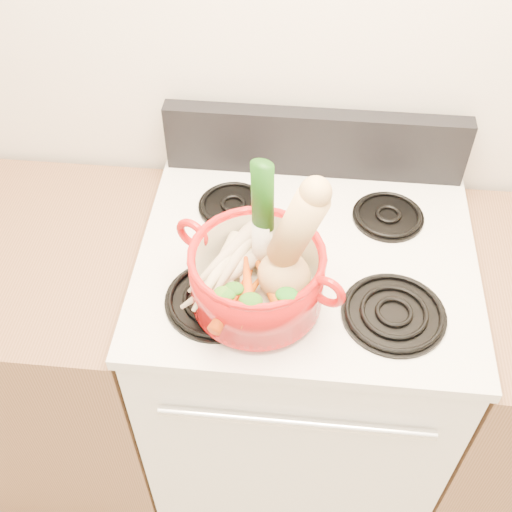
# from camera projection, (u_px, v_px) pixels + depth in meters

# --- Properties ---
(wall_back) EXTENTS (3.50, 0.02, 2.60)m
(wall_back) POSITION_uv_depth(u_px,v_px,m) (323.00, 38.00, 1.46)
(wall_back) COLOR white
(wall_back) RESTS_ON floor
(stove_body) EXTENTS (0.76, 0.65, 0.92)m
(stove_body) POSITION_uv_depth(u_px,v_px,m) (297.00, 369.00, 1.84)
(stove_body) COLOR white
(stove_body) RESTS_ON floor
(cooktop) EXTENTS (0.78, 0.67, 0.03)m
(cooktop) POSITION_uv_depth(u_px,v_px,m) (307.00, 258.00, 1.49)
(cooktop) COLOR silver
(cooktop) RESTS_ON stove_body
(control_backsplash) EXTENTS (0.76, 0.05, 0.18)m
(control_backsplash) POSITION_uv_depth(u_px,v_px,m) (315.00, 143.00, 1.62)
(control_backsplash) COLOR black
(control_backsplash) RESTS_ON cooktop
(oven_handle) EXTENTS (0.60, 0.02, 0.02)m
(oven_handle) POSITION_uv_depth(u_px,v_px,m) (296.00, 423.00, 1.38)
(oven_handle) COLOR silver
(oven_handle) RESTS_ON stove_body
(burner_front_left) EXTENTS (0.22, 0.22, 0.02)m
(burner_front_left) POSITION_uv_depth(u_px,v_px,m) (216.00, 299.00, 1.38)
(burner_front_left) COLOR black
(burner_front_left) RESTS_ON cooktop
(burner_front_right) EXTENTS (0.22, 0.22, 0.02)m
(burner_front_right) POSITION_uv_depth(u_px,v_px,m) (394.00, 313.00, 1.36)
(burner_front_right) COLOR black
(burner_front_right) RESTS_ON cooktop
(burner_back_left) EXTENTS (0.17, 0.17, 0.02)m
(burner_back_left) POSITION_uv_depth(u_px,v_px,m) (233.00, 205.00, 1.58)
(burner_back_left) COLOR black
(burner_back_left) RESTS_ON cooktop
(burner_back_right) EXTENTS (0.17, 0.17, 0.02)m
(burner_back_right) POSITION_uv_depth(u_px,v_px,m) (388.00, 215.00, 1.56)
(burner_back_right) COLOR black
(burner_back_right) RESTS_ON cooktop
(dutch_oven) EXTENTS (0.37, 0.37, 0.14)m
(dutch_oven) POSITION_uv_depth(u_px,v_px,m) (257.00, 277.00, 1.32)
(dutch_oven) COLOR #AC0F0E
(dutch_oven) RESTS_ON burner_front_left
(pot_handle_left) EXTENTS (0.08, 0.05, 0.08)m
(pot_handle_left) POSITION_uv_depth(u_px,v_px,m) (192.00, 234.00, 1.34)
(pot_handle_left) COLOR #AC0F0E
(pot_handle_left) RESTS_ON dutch_oven
(pot_handle_right) EXTENTS (0.08, 0.05, 0.08)m
(pot_handle_right) POSITION_uv_depth(u_px,v_px,m) (327.00, 292.00, 1.24)
(pot_handle_right) COLOR #AC0F0E
(pot_handle_right) RESTS_ON dutch_oven
(squash) EXTENTS (0.23, 0.19, 0.31)m
(squash) POSITION_uv_depth(u_px,v_px,m) (286.00, 245.00, 1.24)
(squash) COLOR tan
(squash) RESTS_ON dutch_oven
(leek) EXTENTS (0.07, 0.07, 0.31)m
(leek) POSITION_uv_depth(u_px,v_px,m) (263.00, 217.00, 1.28)
(leek) COLOR silver
(leek) RESTS_ON dutch_oven
(ginger) EXTENTS (0.09, 0.07, 0.04)m
(ginger) POSITION_uv_depth(u_px,v_px,m) (281.00, 257.00, 1.39)
(ginger) COLOR tan
(ginger) RESTS_ON dutch_oven
(parsnip_0) EXTENTS (0.07, 0.22, 0.06)m
(parsnip_0) POSITION_uv_depth(u_px,v_px,m) (244.00, 267.00, 1.36)
(parsnip_0) COLOR beige
(parsnip_0) RESTS_ON dutch_oven
(parsnip_1) EXTENTS (0.18, 0.17, 0.06)m
(parsnip_1) POSITION_uv_depth(u_px,v_px,m) (221.00, 279.00, 1.34)
(parsnip_1) COLOR beige
(parsnip_1) RESTS_ON dutch_oven
(parsnip_2) EXTENTS (0.06, 0.19, 0.06)m
(parsnip_2) POSITION_uv_depth(u_px,v_px,m) (237.00, 254.00, 1.38)
(parsnip_2) COLOR beige
(parsnip_2) RESTS_ON dutch_oven
(parsnip_3) EXTENTS (0.11, 0.20, 0.06)m
(parsnip_3) POSITION_uv_depth(u_px,v_px,m) (217.00, 271.00, 1.33)
(parsnip_3) COLOR beige
(parsnip_3) RESTS_ON dutch_oven
(parsnip_4) EXTENTS (0.12, 0.23, 0.06)m
(parsnip_4) POSITION_uv_depth(u_px,v_px,m) (237.00, 256.00, 1.35)
(parsnip_4) COLOR beige
(parsnip_4) RESTS_ON dutch_oven
(parsnip_5) EXTENTS (0.16, 0.20, 0.06)m
(parsnip_5) POSITION_uv_depth(u_px,v_px,m) (224.00, 256.00, 1.34)
(parsnip_5) COLOR beige
(parsnip_5) RESTS_ON dutch_oven
(carrot_0) EXTENTS (0.05, 0.15, 0.04)m
(carrot_0) POSITION_uv_depth(u_px,v_px,m) (244.00, 290.00, 1.33)
(carrot_0) COLOR #CF480A
(carrot_0) RESTS_ON dutch_oven
(carrot_1) EXTENTS (0.09, 0.14, 0.04)m
(carrot_1) POSITION_uv_depth(u_px,v_px,m) (245.00, 300.00, 1.30)
(carrot_1) COLOR #B75709
(carrot_1) RESTS_ON dutch_oven
(carrot_2) EXTENTS (0.11, 0.18, 0.05)m
(carrot_2) POSITION_uv_depth(u_px,v_px,m) (269.00, 287.00, 1.31)
(carrot_2) COLOR #CB520A
(carrot_2) RESTS_ON dutch_oven
(carrot_3) EXTENTS (0.07, 0.14, 0.04)m
(carrot_3) POSITION_uv_depth(u_px,v_px,m) (229.00, 306.00, 1.28)
(carrot_3) COLOR #C53E09
(carrot_3) RESTS_ON dutch_oven
(carrot_4) EXTENTS (0.06, 0.18, 0.05)m
(carrot_4) POSITION_uv_depth(u_px,v_px,m) (248.00, 292.00, 1.29)
(carrot_4) COLOR #D0430A
(carrot_4) RESTS_ON dutch_oven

